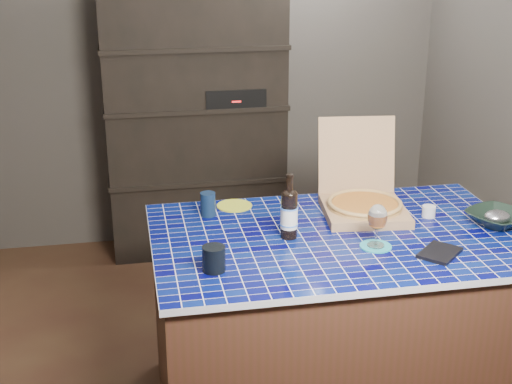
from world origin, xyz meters
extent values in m
plane|color=brown|center=(0.00, 0.00, 0.00)|extent=(3.50, 3.50, 0.00)
plane|color=#48423F|center=(0.00, 1.75, 1.25)|extent=(3.50, 0.00, 3.50)
plane|color=#48423F|center=(0.00, -1.75, 1.25)|extent=(3.50, 0.00, 3.50)
cube|color=black|center=(0.00, 1.53, 0.90)|extent=(1.20, 0.40, 1.80)
cube|color=black|center=(0.25, 1.48, 1.12)|extent=(0.40, 0.32, 0.12)
cube|color=#43241A|center=(0.42, -0.41, 0.44)|extent=(1.61, 1.01, 0.87)
cube|color=#040545|center=(0.42, -0.41, 0.89)|extent=(1.65, 1.05, 0.03)
cube|color=#A27B53|center=(0.61, -0.22, 0.92)|extent=(0.42, 0.42, 0.04)
cube|color=#A27B53|center=(0.63, 0.01, 1.13)|extent=(0.38, 0.13, 0.37)
cylinder|color=#A87E46|center=(0.61, -0.22, 0.95)|extent=(0.35, 0.35, 0.01)
cylinder|color=maroon|center=(0.61, -0.22, 0.96)|extent=(0.31, 0.31, 0.01)
torus|color=#A87E46|center=(0.61, -0.22, 0.97)|extent=(0.35, 0.35, 0.02)
cylinder|color=black|center=(0.20, -0.40, 1.00)|extent=(0.07, 0.07, 0.20)
ellipsoid|color=black|center=(0.20, -0.40, 1.10)|extent=(0.07, 0.07, 0.04)
cylinder|color=black|center=(0.20, -0.40, 1.15)|extent=(0.03, 0.03, 0.08)
cylinder|color=silver|center=(0.20, -0.40, 0.99)|extent=(0.07, 0.07, 0.09)
cylinder|color=#437DE6|center=(0.20, -0.40, 0.96)|extent=(0.08, 0.08, 0.01)
cylinder|color=#437DE6|center=(0.20, -0.40, 1.04)|extent=(0.08, 0.08, 0.01)
cylinder|color=teal|center=(0.54, -0.57, 0.90)|extent=(0.14, 0.14, 0.01)
cylinder|color=white|center=(0.54, -0.57, 0.91)|extent=(0.07, 0.07, 0.01)
cylinder|color=white|center=(0.54, -0.57, 0.95)|extent=(0.01, 0.01, 0.08)
ellipsoid|color=white|center=(0.54, -0.57, 1.04)|extent=(0.08, 0.08, 0.11)
cylinder|color=#AE581B|center=(0.54, -0.57, 1.03)|extent=(0.07, 0.07, 0.05)
cylinder|color=white|center=(0.54, -0.57, 1.06)|extent=(0.07, 0.07, 0.02)
cylinder|color=black|center=(-0.17, -0.66, 0.95)|extent=(0.09, 0.09, 0.10)
cube|color=black|center=(0.78, -0.69, 0.91)|extent=(0.23, 0.22, 0.01)
imported|color=black|center=(1.16, -0.44, 0.93)|extent=(0.34, 0.34, 0.06)
ellipsoid|color=#A7A7B2|center=(1.16, -0.44, 0.94)|extent=(0.12, 0.10, 0.06)
cylinder|color=silver|center=(0.90, -0.29, 0.93)|extent=(0.06, 0.06, 0.05)
cylinder|color=#0E1D34|center=(-0.12, -0.08, 0.96)|extent=(0.07, 0.07, 0.11)
cylinder|color=#A8B025|center=(0.02, 0.01, 0.90)|extent=(0.17, 0.17, 0.01)
camera|label=1|loc=(-0.47, -3.18, 2.18)|focal=50.00mm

